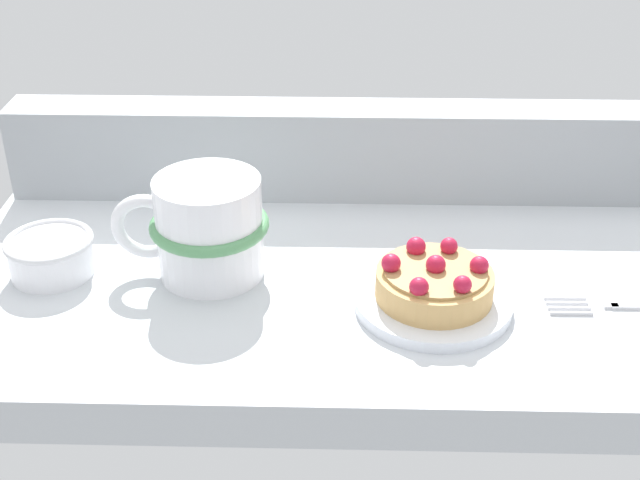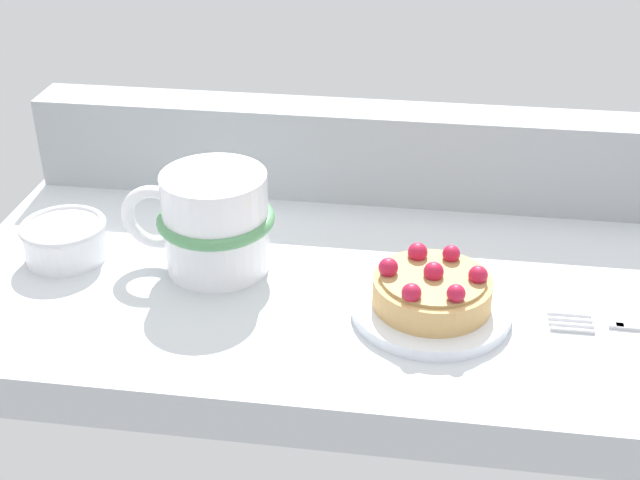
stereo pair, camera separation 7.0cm
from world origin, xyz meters
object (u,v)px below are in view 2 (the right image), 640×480
dessert_plate (431,309)px  raspberry_tart (432,288)px  sugar_bowl (65,239)px  coffee_mug (213,221)px

dessert_plate → raspberry_tart: 1.99cm
dessert_plate → sugar_bowl: bearing=172.4°
coffee_mug → sugar_bowl: 13.98cm
dessert_plate → coffee_mug: (-19.14, 4.83, 4.06)cm
sugar_bowl → coffee_mug: bearing=1.9°
raspberry_tart → sugar_bowl: raspberry_tart is taller
coffee_mug → sugar_bowl: size_ratio=1.78×
raspberry_tart → sugar_bowl: bearing=172.4°
raspberry_tart → coffee_mug: (-19.12, 4.82, 2.07)cm
dessert_plate → sugar_bowl: size_ratio=1.70×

